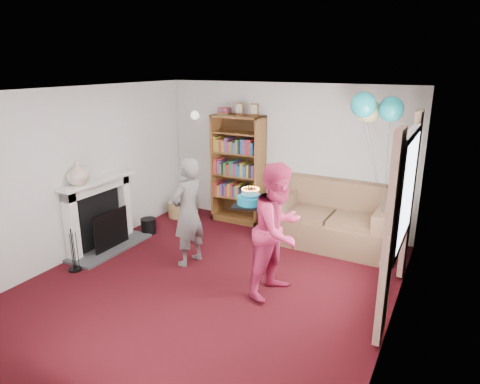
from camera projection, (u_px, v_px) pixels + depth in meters
The scene contains 16 objects.
ground at pixel (212, 283), 5.70m from camera, with size 5.00×5.00×0.00m, color black.
wall_back at pixel (285, 156), 7.46m from camera, with size 4.50×0.02×2.50m, color silver.
wall_left at pixel (80, 173), 6.33m from camera, with size 0.02×5.00×2.50m, color silver.
wall_right at pixel (400, 224), 4.33m from camera, with size 0.02×5.00×2.50m, color silver.
ceiling at pixel (207, 91), 4.97m from camera, with size 4.50×5.00×0.01m, color white.
fireplace at pixel (102, 217), 6.64m from camera, with size 0.55×1.80×1.12m.
window_bay at pixel (402, 210), 4.88m from camera, with size 0.14×2.02×2.20m.
wall_sconce at pixel (195, 115), 7.93m from camera, with size 0.16×0.23×0.16m.
bookcase at pixel (239, 170), 7.73m from camera, with size 0.92×0.42×2.15m.
sofa at pixel (333, 221), 6.89m from camera, with size 1.85×0.98×0.98m.
wicker_basket at pixel (178, 209), 8.12m from camera, with size 0.39×0.39×0.35m.
person_striped at pixel (188, 212), 6.05m from camera, with size 0.57×0.38×1.57m, color black.
person_magenta at pixel (278, 230), 5.24m from camera, with size 0.82×0.64×1.70m, color #B5244C.
birthday_cake at pixel (250, 200), 5.30m from camera, with size 0.40×0.40×0.22m.
balloons at pixel (374, 108), 5.80m from camera, with size 0.67×0.72×1.76m.
mantel_vase at pixel (78, 173), 6.13m from camera, with size 0.33×0.33×0.34m, color beige.
Camera 1 is at (2.70, -4.34, 2.82)m, focal length 32.00 mm.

